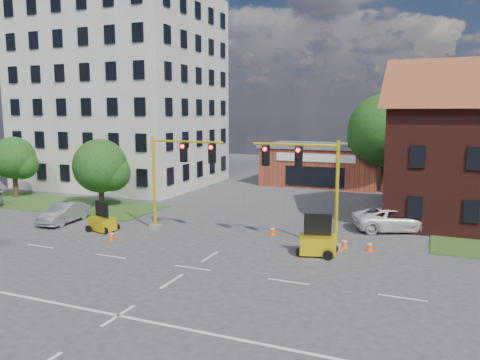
{
  "coord_description": "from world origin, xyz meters",
  "views": [
    {
      "loc": [
        10.81,
        -19.94,
        7.76
      ],
      "look_at": [
        -1.54,
        10.0,
        3.02
      ],
      "focal_mm": 35.0,
      "sensor_mm": 36.0,
      "label": 1
    }
  ],
  "objects_px": {
    "signal_mast_west": "(176,172)",
    "trailer_west": "(102,222)",
    "signal_mast_east": "(308,180)",
    "pickup_white": "(396,219)",
    "trailer_east": "(317,243)"
  },
  "relations": [
    {
      "from": "signal_mast_west",
      "to": "trailer_west",
      "type": "bearing_deg",
      "value": -158.76
    },
    {
      "from": "signal_mast_east",
      "to": "trailer_west",
      "type": "bearing_deg",
      "value": -172.4
    },
    {
      "from": "signal_mast_east",
      "to": "trailer_west",
      "type": "height_order",
      "value": "signal_mast_east"
    },
    {
      "from": "trailer_west",
      "to": "pickup_white",
      "type": "distance_m",
      "value": 19.26
    },
    {
      "from": "signal_mast_east",
      "to": "trailer_east",
      "type": "height_order",
      "value": "signal_mast_east"
    },
    {
      "from": "signal_mast_east",
      "to": "trailer_west",
      "type": "xyz_separation_m",
      "value": [
        -13.26,
        -1.77,
        -3.33
      ]
    },
    {
      "from": "signal_mast_west",
      "to": "pickup_white",
      "type": "xyz_separation_m",
      "value": [
        13.2,
        5.68,
        -3.16
      ]
    },
    {
      "from": "signal_mast_east",
      "to": "trailer_east",
      "type": "bearing_deg",
      "value": -57.88
    },
    {
      "from": "trailer_west",
      "to": "trailer_east",
      "type": "height_order",
      "value": "trailer_east"
    },
    {
      "from": "trailer_west",
      "to": "trailer_east",
      "type": "bearing_deg",
      "value": 18.13
    },
    {
      "from": "signal_mast_west",
      "to": "signal_mast_east",
      "type": "relative_size",
      "value": 1.0
    },
    {
      "from": "signal_mast_west",
      "to": "pickup_white",
      "type": "height_order",
      "value": "signal_mast_west"
    },
    {
      "from": "pickup_white",
      "to": "signal_mast_east",
      "type": "bearing_deg",
      "value": 118.64
    },
    {
      "from": "signal_mast_east",
      "to": "pickup_white",
      "type": "height_order",
      "value": "signal_mast_east"
    },
    {
      "from": "trailer_west",
      "to": "pickup_white",
      "type": "bearing_deg",
      "value": 39.76
    }
  ]
}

